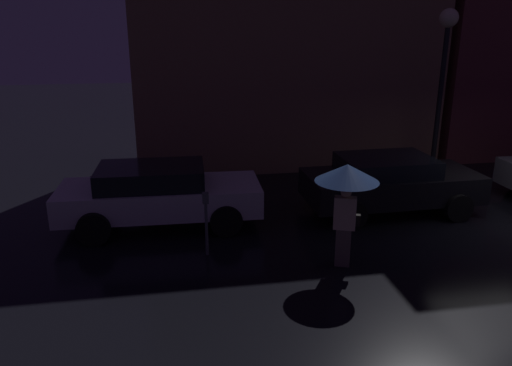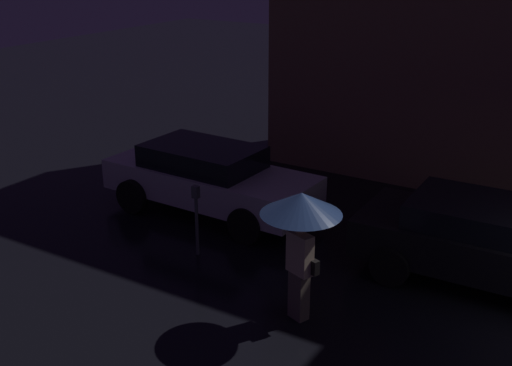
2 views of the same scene
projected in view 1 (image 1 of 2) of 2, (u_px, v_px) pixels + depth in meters
ground_plane at (511, 227)px, 11.38m from camera, size 60.00×60.00×0.00m
building_facade_left at (287, 35)px, 15.59m from camera, size 9.46×3.00×8.09m
parked_car_white at (158, 194)px, 11.24m from camera, size 4.53×1.90×1.42m
parked_car_black at (390, 182)px, 12.11m from camera, size 4.20×2.02×1.38m
pedestrian_with_umbrella at (347, 183)px, 9.10m from camera, size 1.17×1.17×2.01m
parking_meter at (206, 217)px, 9.79m from camera, size 0.12×0.10×1.32m
street_lamp_near at (445, 53)px, 13.77m from camera, size 0.51×0.51×4.81m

